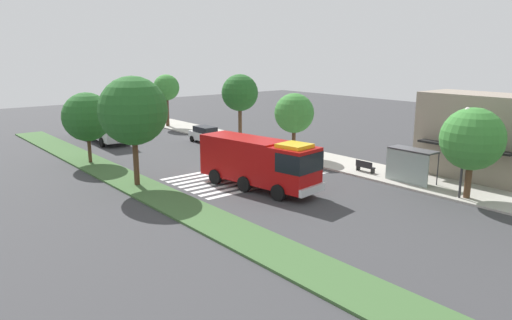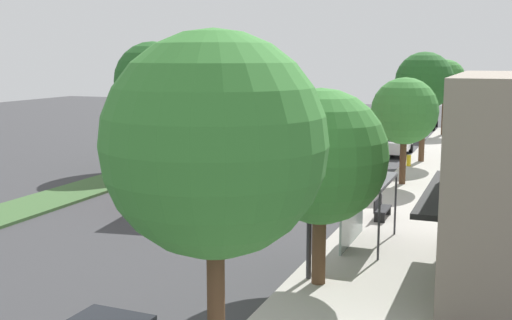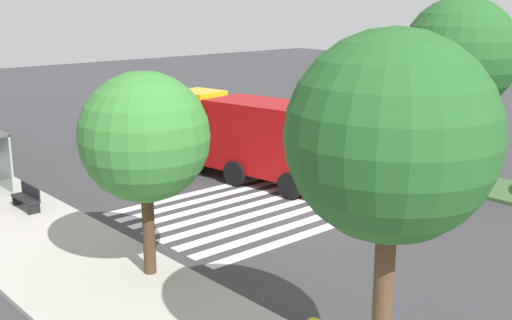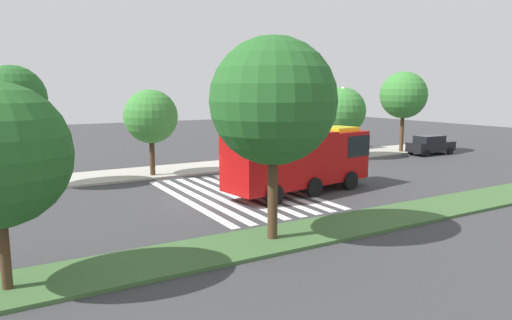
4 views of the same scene
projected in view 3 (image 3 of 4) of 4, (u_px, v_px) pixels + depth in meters
The scene contains 9 objects.
ground_plane at pixel (313, 215), 23.48m from camera, with size 120.00×120.00×0.00m, color #38383A.
sidewalk at pixel (98, 280), 17.80m from camera, with size 60.00×4.63×0.14m, color #ADA89E.
median_strip at pixel (435, 175), 28.59m from camera, with size 60.00×3.00×0.14m, color #3D6033.
crosswalk at pixel (278, 203), 24.86m from camera, with size 6.75×11.65×0.01m.
fire_truck at pixel (247, 133), 27.86m from camera, with size 9.82×3.98×3.65m.
bench_near_shelter at pixel (27, 197), 23.60m from camera, with size 1.60×0.50×0.90m.
sidewalk_tree_west at pixel (391, 138), 10.99m from camera, with size 3.77×3.77×7.17m.
sidewalk_tree_center at pixel (145, 138), 17.19m from camera, with size 3.59×3.59×5.77m.
median_tree_west at pixel (460, 55), 26.70m from camera, with size 4.86×4.86×7.79m.
Camera 3 is at (-15.25, 16.36, 7.71)m, focal length 44.46 mm.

